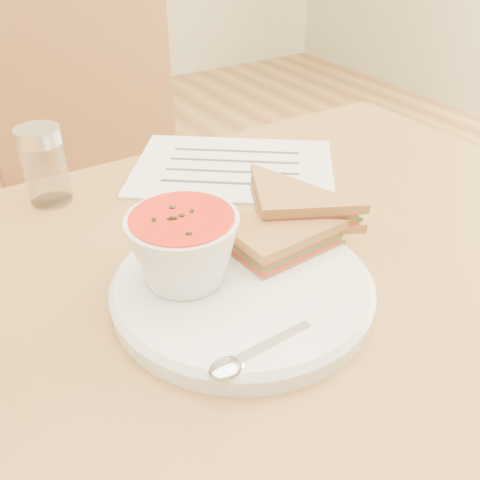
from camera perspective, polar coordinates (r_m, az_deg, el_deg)
chair_far at (r=1.16m, az=-9.81°, el=0.94°), size 0.48×0.48×0.94m
plate at (r=0.53m, az=0.25°, el=-5.15°), size 0.33×0.33×0.02m
soup_bowl at (r=0.50m, az=-5.99°, el=-1.20°), size 0.12×0.12×0.07m
sandwich_half_a at (r=0.51m, az=2.49°, el=-3.44°), size 0.12×0.12×0.03m
sandwich_half_b at (r=0.55m, az=2.40°, el=1.61°), size 0.15×0.15×0.03m
spoon at (r=0.45m, az=3.50°, el=-10.95°), size 0.16×0.04×0.01m
paper_menu at (r=0.77m, az=-0.72°, el=7.77°), size 0.35×0.33×0.00m
condiment_shaker at (r=0.71m, az=-20.13°, el=7.42°), size 0.06×0.06×0.10m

